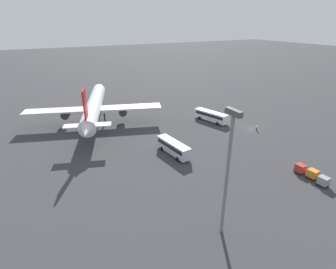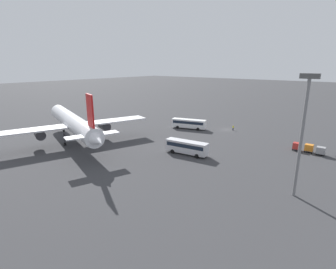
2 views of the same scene
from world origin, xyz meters
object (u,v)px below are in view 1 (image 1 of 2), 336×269
Objects in this scene: airplane at (94,106)px; cargo_cart_grey at (323,181)px; worker_person at (257,128)px; cargo_cart_orange at (313,174)px; shuttle_bus_near at (211,116)px; cargo_cart_red at (300,168)px; shuttle_bus_far at (174,147)px.

airplane is 22.94× the size of cargo_cart_grey.
cargo_cart_orange reaches higher than worker_person.
shuttle_bus_near is 35.24m from cargo_cart_red.
shuttle_bus_far is 5.36× the size of cargo_cart_red.
cargo_cart_grey is at bearing -149.64° from shuttle_bus_far.
cargo_cart_orange is (-23.34, -20.56, -0.83)m from shuttle_bus_far.
worker_person is at bearing -20.21° from cargo_cart_orange.
airplane is 63.01m from cargo_cart_orange.
cargo_cart_orange is at bearing -130.38° from airplane.
cargo_cart_red is at bearing -1.95° from cargo_cart_grey.
cargo_cart_red is (-22.22, 9.55, 0.32)m from worker_person.
worker_person is at bearing -94.06° from shuttle_bus_far.
cargo_cart_orange is 2.75m from cargo_cart_red.
shuttle_bus_far is (-30.52, -11.81, -3.78)m from airplane.
cargo_cart_grey is 1.00× the size of cargo_cart_orange.
cargo_cart_red reaches higher than worker_person.
cargo_cart_orange is (-37.90, 1.69, -0.78)m from shuttle_bus_near.
cargo_cart_orange is at bearing 160.83° from shuttle_bus_near.
cargo_cart_orange is at bearing -172.35° from cargo_cart_red.
cargo_cart_orange is at bearing 159.79° from worker_person.
cargo_cart_grey is at bearing 160.22° from shuttle_bus_near.
shuttle_bus_far is 5.36× the size of cargo_cart_grey.
shuttle_bus_far is at bearing 93.09° from worker_person.
cargo_cart_grey is (-27.68, 9.74, 0.32)m from worker_person.
airplane reaches higher than cargo_cart_orange.
cargo_cart_red is at bearing 7.65° from cargo_cart_orange.
worker_person is at bearing -166.55° from shuttle_bus_near.
shuttle_bus_far is 31.12m from cargo_cart_orange.
airplane is at bearing 48.27° from shuttle_bus_near.
cargo_cart_orange is (2.73, -0.55, 0.00)m from cargo_cart_grey.
airplane is 3.94× the size of shuttle_bus_near.
airplane reaches higher than cargo_cart_grey.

